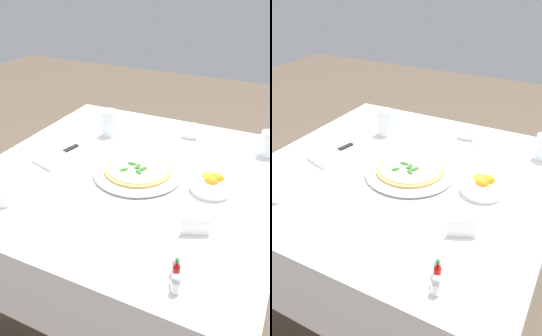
% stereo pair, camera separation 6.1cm
% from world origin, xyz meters
% --- Properties ---
extents(ground_plane, '(8.00, 8.00, 0.00)m').
position_xyz_m(ground_plane, '(0.00, 0.00, 0.00)').
color(ground_plane, brown).
extents(dining_table, '(1.14, 1.14, 0.72)m').
position_xyz_m(dining_table, '(0.00, 0.00, 0.60)').
color(dining_table, white).
rests_on(dining_table, ground_plane).
extents(pizza_plate, '(0.35, 0.35, 0.02)m').
position_xyz_m(pizza_plate, '(0.01, 0.03, 0.74)').
color(pizza_plate, white).
rests_on(pizza_plate, dining_table).
extents(pizza, '(0.27, 0.27, 0.02)m').
position_xyz_m(pizza, '(0.01, 0.03, 0.75)').
color(pizza, '#DBAD60').
rests_on(pizza, pizza_plate).
extents(coffee_cup_left_edge, '(0.13, 0.13, 0.06)m').
position_xyz_m(coffee_cup_left_edge, '(-0.40, 0.12, 0.75)').
color(coffee_cup_left_edge, white).
rests_on(coffee_cup_left_edge, dining_table).
extents(coffee_cup_far_right, '(0.13, 0.13, 0.06)m').
position_xyz_m(coffee_cup_far_right, '(0.39, -0.30, 0.75)').
color(coffee_cup_far_right, white).
rests_on(coffee_cup_far_right, dining_table).
extents(water_glass_far_left, '(0.07, 0.07, 0.12)m').
position_xyz_m(water_glass_far_left, '(-0.26, -0.25, 0.78)').
color(water_glass_far_left, white).
rests_on(water_glass_far_left, dining_table).
extents(water_glass_near_left, '(0.07, 0.07, 0.11)m').
position_xyz_m(water_glass_near_left, '(-0.36, 0.46, 0.77)').
color(water_glass_near_left, white).
rests_on(water_glass_near_left, dining_table).
extents(napkin_folded, '(0.25, 0.19, 0.02)m').
position_xyz_m(napkin_folded, '(0.03, -0.31, 0.73)').
color(napkin_folded, white).
rests_on(napkin_folded, dining_table).
extents(dinner_knife, '(0.19, 0.06, 0.01)m').
position_xyz_m(dinner_knife, '(0.03, -0.31, 0.75)').
color(dinner_knife, silver).
rests_on(dinner_knife, napkin_folded).
extents(citrus_bowl, '(0.15, 0.15, 0.06)m').
position_xyz_m(citrus_bowl, '(-0.00, 0.32, 0.75)').
color(citrus_bowl, white).
rests_on(citrus_bowl, dining_table).
extents(hot_sauce_bottle, '(0.02, 0.02, 0.08)m').
position_xyz_m(hot_sauce_bottle, '(0.46, 0.35, 0.76)').
color(hot_sauce_bottle, '#B7140F').
rests_on(hot_sauce_bottle, dining_table).
extents(salt_shaker, '(0.03, 0.03, 0.06)m').
position_xyz_m(salt_shaker, '(0.49, 0.36, 0.75)').
color(salt_shaker, white).
rests_on(salt_shaker, dining_table).
extents(pepper_shaker, '(0.03, 0.03, 0.06)m').
position_xyz_m(pepper_shaker, '(0.43, 0.34, 0.75)').
color(pepper_shaker, white).
rests_on(pepper_shaker, dining_table).
extents(menu_card, '(0.04, 0.08, 0.06)m').
position_xyz_m(menu_card, '(0.26, 0.34, 0.75)').
color(menu_card, white).
rests_on(menu_card, dining_table).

